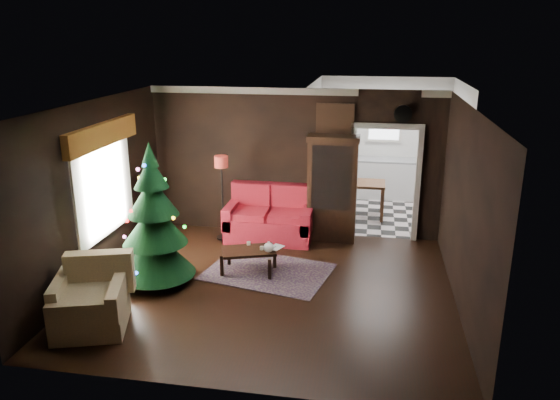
% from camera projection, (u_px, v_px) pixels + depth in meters
% --- Properties ---
extents(floor, '(5.50, 5.50, 0.00)m').
position_uv_depth(floor, '(270.00, 288.00, 8.25)').
color(floor, black).
rests_on(floor, ground).
extents(ceiling, '(5.50, 5.50, 0.00)m').
position_uv_depth(ceiling, '(269.00, 105.00, 7.42)').
color(ceiling, white).
rests_on(ceiling, ground).
extents(wall_back, '(5.50, 0.00, 5.50)m').
position_uv_depth(wall_back, '(294.00, 163.00, 10.19)').
color(wall_back, black).
rests_on(wall_back, ground).
extents(wall_front, '(5.50, 0.00, 5.50)m').
position_uv_depth(wall_front, '(223.00, 274.00, 5.48)').
color(wall_front, black).
rests_on(wall_front, ground).
extents(wall_left, '(0.00, 5.50, 5.50)m').
position_uv_depth(wall_left, '(95.00, 193.00, 8.28)').
color(wall_left, black).
rests_on(wall_left, ground).
extents(wall_right, '(0.00, 5.50, 5.50)m').
position_uv_depth(wall_right, '(466.00, 212.00, 7.39)').
color(wall_right, black).
rests_on(wall_right, ground).
extents(doorway, '(1.10, 0.10, 2.10)m').
position_uv_depth(doorway, '(384.00, 185.00, 10.02)').
color(doorway, silver).
rests_on(doorway, ground).
extents(left_window, '(0.05, 1.60, 1.40)m').
position_uv_depth(left_window, '(103.00, 186.00, 8.45)').
color(left_window, white).
rests_on(left_window, wall_left).
extents(valance, '(0.12, 2.10, 0.35)m').
position_uv_depth(valance, '(103.00, 135.00, 8.19)').
color(valance, brown).
rests_on(valance, wall_left).
extents(kitchen_floor, '(3.00, 3.00, 0.00)m').
position_uv_depth(kitchen_floor, '(381.00, 213.00, 11.74)').
color(kitchen_floor, silver).
rests_on(kitchen_floor, ground).
extents(kitchen_window, '(0.70, 0.06, 0.70)m').
position_uv_depth(kitchen_window, '(384.00, 125.00, 12.60)').
color(kitchen_window, white).
rests_on(kitchen_window, ground).
extents(rug, '(2.21, 1.80, 0.01)m').
position_uv_depth(rug, '(268.00, 272.00, 8.82)').
color(rug, '#402F37').
rests_on(rug, ground).
extents(loveseat, '(1.70, 0.90, 1.00)m').
position_uv_depth(loveseat, '(269.00, 214.00, 10.10)').
color(loveseat, maroon).
rests_on(loveseat, ground).
extents(curio_cabinet, '(0.90, 0.45, 1.90)m').
position_uv_depth(curio_cabinet, '(332.00, 191.00, 9.98)').
color(curio_cabinet, black).
rests_on(curio_cabinet, ground).
extents(floor_lamp, '(0.29, 0.29, 1.59)m').
position_uv_depth(floor_lamp, '(222.00, 198.00, 9.95)').
color(floor_lamp, black).
rests_on(floor_lamp, ground).
extents(christmas_tree, '(1.45, 1.45, 2.25)m').
position_uv_depth(christmas_tree, '(154.00, 220.00, 8.12)').
color(christmas_tree, black).
rests_on(christmas_tree, ground).
extents(armchair, '(1.18, 1.18, 0.96)m').
position_uv_depth(armchair, '(89.00, 297.00, 7.02)').
color(armchair, tan).
rests_on(armchair, ground).
extents(coffee_table, '(0.97, 0.76, 0.38)m').
position_uv_depth(coffee_table, '(249.00, 261.00, 8.77)').
color(coffee_table, black).
rests_on(coffee_table, rug).
extents(teapot, '(0.23, 0.23, 0.17)m').
position_uv_depth(teapot, '(269.00, 247.00, 8.58)').
color(teapot, white).
rests_on(teapot, coffee_table).
extents(cup_a, '(0.08, 0.08, 0.05)m').
position_uv_depth(cup_a, '(249.00, 243.00, 8.90)').
color(cup_a, beige).
rests_on(cup_a, coffee_table).
extents(cup_b, '(0.07, 0.07, 0.05)m').
position_uv_depth(cup_b, '(262.00, 248.00, 8.70)').
color(cup_b, white).
rests_on(cup_b, coffee_table).
extents(book, '(0.18, 0.10, 0.26)m').
position_uv_depth(book, '(271.00, 240.00, 8.79)').
color(book, tan).
rests_on(book, coffee_table).
extents(wall_clock, '(0.32, 0.32, 0.06)m').
position_uv_depth(wall_clock, '(403.00, 114.00, 9.53)').
color(wall_clock, white).
rests_on(wall_clock, wall_back).
extents(painting, '(0.62, 0.05, 0.52)m').
position_uv_depth(painting, '(335.00, 119.00, 9.77)').
color(painting, '#A36D47').
rests_on(painting, wall_back).
extents(kitchen_counter, '(1.80, 0.60, 0.90)m').
position_uv_depth(kitchen_counter, '(381.00, 179.00, 12.73)').
color(kitchen_counter, white).
rests_on(kitchen_counter, ground).
extents(kitchen_table, '(0.70, 0.70, 0.75)m').
position_uv_depth(kitchen_table, '(367.00, 200.00, 11.39)').
color(kitchen_table, brown).
rests_on(kitchen_table, ground).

